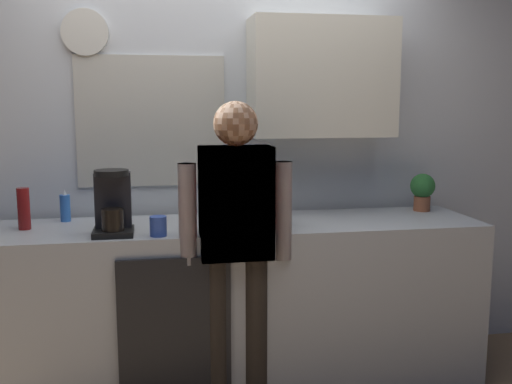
{
  "coord_description": "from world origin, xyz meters",
  "views": [
    {
      "loc": [
        -0.41,
        -2.84,
        1.59
      ],
      "look_at": [
        0.15,
        0.25,
        1.11
      ],
      "focal_mm": 41.15,
      "sensor_mm": 36.0,
      "label": 1
    }
  ],
  "objects_px": {
    "coffee_maker": "(113,205)",
    "person_guest": "(236,232)",
    "potted_plant": "(423,190)",
    "bottle_amber_beer": "(224,201)",
    "person_at_sink": "(236,232)",
    "bottle_red_vinegar": "(24,209)",
    "bottle_clear_soda": "(235,204)",
    "cup_blue_mug": "(158,226)",
    "storage_canister": "(277,210)",
    "dish_soap": "(65,208)",
    "cup_terracotta_mug": "(266,212)"
  },
  "relations": [
    {
      "from": "bottle_amber_beer",
      "to": "cup_terracotta_mug",
      "type": "height_order",
      "value": "bottle_amber_beer"
    },
    {
      "from": "coffee_maker",
      "to": "potted_plant",
      "type": "height_order",
      "value": "coffee_maker"
    },
    {
      "from": "storage_canister",
      "to": "coffee_maker",
      "type": "bearing_deg",
      "value": -176.11
    },
    {
      "from": "person_guest",
      "to": "cup_terracotta_mug",
      "type": "bearing_deg",
      "value": -94.15
    },
    {
      "from": "cup_terracotta_mug",
      "to": "person_guest",
      "type": "xyz_separation_m",
      "value": [
        -0.22,
        -0.35,
        -0.03
      ]
    },
    {
      "from": "bottle_red_vinegar",
      "to": "storage_canister",
      "type": "distance_m",
      "value": 1.33
    },
    {
      "from": "bottle_red_vinegar",
      "to": "storage_canister",
      "type": "relative_size",
      "value": 1.29
    },
    {
      "from": "cup_terracotta_mug",
      "to": "person_at_sink",
      "type": "relative_size",
      "value": 0.06
    },
    {
      "from": "bottle_red_vinegar",
      "to": "potted_plant",
      "type": "bearing_deg",
      "value": 3.25
    },
    {
      "from": "person_at_sink",
      "to": "bottle_red_vinegar",
      "type": "bearing_deg",
      "value": 158.45
    },
    {
      "from": "cup_terracotta_mug",
      "to": "cup_blue_mug",
      "type": "distance_m",
      "value": 0.67
    },
    {
      "from": "coffee_maker",
      "to": "person_at_sink",
      "type": "distance_m",
      "value": 0.64
    },
    {
      "from": "bottle_red_vinegar",
      "to": "cup_terracotta_mug",
      "type": "xyz_separation_m",
      "value": [
        1.3,
        0.01,
        -0.06
      ]
    },
    {
      "from": "cup_blue_mug",
      "to": "person_guest",
      "type": "bearing_deg",
      "value": -8.94
    },
    {
      "from": "dish_soap",
      "to": "person_at_sink",
      "type": "distance_m",
      "value": 1.03
    },
    {
      "from": "potted_plant",
      "to": "person_at_sink",
      "type": "height_order",
      "value": "person_at_sink"
    },
    {
      "from": "person_guest",
      "to": "potted_plant",
      "type": "bearing_deg",
      "value": -130.81
    },
    {
      "from": "storage_canister",
      "to": "person_at_sink",
      "type": "height_order",
      "value": "person_at_sink"
    },
    {
      "from": "potted_plant",
      "to": "dish_soap",
      "type": "relative_size",
      "value": 1.28
    },
    {
      "from": "bottle_red_vinegar",
      "to": "storage_canister",
      "type": "xyz_separation_m",
      "value": [
        1.33,
        -0.14,
        -0.03
      ]
    },
    {
      "from": "potted_plant",
      "to": "person_guest",
      "type": "xyz_separation_m",
      "value": [
        -1.22,
        -0.47,
        -0.12
      ]
    },
    {
      "from": "bottle_clear_soda",
      "to": "person_at_sink",
      "type": "xyz_separation_m",
      "value": [
        -0.01,
        -0.12,
        -0.12
      ]
    },
    {
      "from": "dish_soap",
      "to": "person_at_sink",
      "type": "xyz_separation_m",
      "value": [
        0.89,
        -0.52,
        -0.06
      ]
    },
    {
      "from": "bottle_red_vinegar",
      "to": "person_at_sink",
      "type": "distance_m",
      "value": 1.13
    },
    {
      "from": "bottle_red_vinegar",
      "to": "bottle_amber_beer",
      "type": "bearing_deg",
      "value": 1.74
    },
    {
      "from": "cup_blue_mug",
      "to": "potted_plant",
      "type": "xyz_separation_m",
      "value": [
        1.61,
        0.41,
        0.08
      ]
    },
    {
      "from": "dish_soap",
      "to": "storage_canister",
      "type": "relative_size",
      "value": 1.06
    },
    {
      "from": "dish_soap",
      "to": "bottle_clear_soda",
      "type": "bearing_deg",
      "value": -24.28
    },
    {
      "from": "potted_plant",
      "to": "person_guest",
      "type": "height_order",
      "value": "person_guest"
    },
    {
      "from": "bottle_clear_soda",
      "to": "cup_blue_mug",
      "type": "height_order",
      "value": "bottle_clear_soda"
    },
    {
      "from": "bottle_amber_beer",
      "to": "cup_blue_mug",
      "type": "relative_size",
      "value": 2.3
    },
    {
      "from": "bottle_clear_soda",
      "to": "cup_blue_mug",
      "type": "distance_m",
      "value": 0.41
    },
    {
      "from": "coffee_maker",
      "to": "person_guest",
      "type": "bearing_deg",
      "value": -13.75
    },
    {
      "from": "storage_canister",
      "to": "person_guest",
      "type": "relative_size",
      "value": 0.11
    },
    {
      "from": "cup_blue_mug",
      "to": "potted_plant",
      "type": "bearing_deg",
      "value": 14.41
    },
    {
      "from": "dish_soap",
      "to": "potted_plant",
      "type": "bearing_deg",
      "value": -1.33
    },
    {
      "from": "cup_blue_mug",
      "to": "potted_plant",
      "type": "height_order",
      "value": "potted_plant"
    },
    {
      "from": "potted_plant",
      "to": "storage_canister",
      "type": "distance_m",
      "value": 1.01
    },
    {
      "from": "potted_plant",
      "to": "person_at_sink",
      "type": "xyz_separation_m",
      "value": [
        -1.22,
        -0.47,
        -0.12
      ]
    },
    {
      "from": "cup_blue_mug",
      "to": "coffee_maker",
      "type": "bearing_deg",
      "value": 158.41
    },
    {
      "from": "person_at_sink",
      "to": "person_guest",
      "type": "height_order",
      "value": "same"
    },
    {
      "from": "storage_canister",
      "to": "person_guest",
      "type": "height_order",
      "value": "person_guest"
    },
    {
      "from": "coffee_maker",
      "to": "person_at_sink",
      "type": "bearing_deg",
      "value": -13.75
    },
    {
      "from": "bottle_red_vinegar",
      "to": "potted_plant",
      "type": "xyz_separation_m",
      "value": [
        2.3,
        0.13,
        0.02
      ]
    },
    {
      "from": "bottle_amber_beer",
      "to": "person_at_sink",
      "type": "bearing_deg",
      "value": -88.04
    },
    {
      "from": "cup_terracotta_mug",
      "to": "bottle_red_vinegar",
      "type": "bearing_deg",
      "value": -179.49
    },
    {
      "from": "coffee_maker",
      "to": "bottle_amber_beer",
      "type": "distance_m",
      "value": 0.64
    },
    {
      "from": "bottle_amber_beer",
      "to": "person_guest",
      "type": "bearing_deg",
      "value": -88.04
    },
    {
      "from": "coffee_maker",
      "to": "potted_plant",
      "type": "bearing_deg",
      "value": 10.07
    },
    {
      "from": "bottle_amber_beer",
      "to": "potted_plant",
      "type": "xyz_separation_m",
      "value": [
        1.23,
        0.1,
        0.02
      ]
    }
  ]
}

